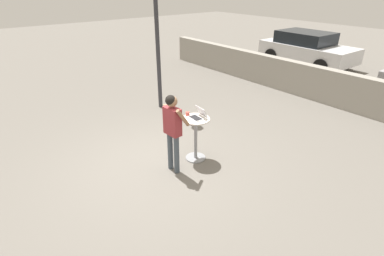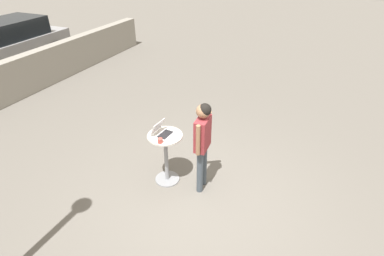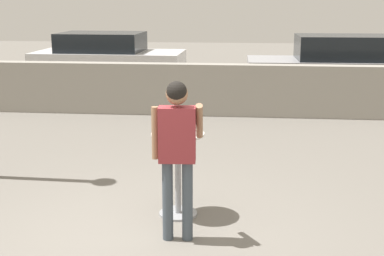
% 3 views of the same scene
% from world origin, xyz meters
% --- Properties ---
extents(ground_plane, '(50.00, 50.00, 0.00)m').
position_xyz_m(ground_plane, '(0.00, 0.00, 0.00)').
color(ground_plane, slate).
extents(cafe_table, '(0.60, 0.60, 0.98)m').
position_xyz_m(cafe_table, '(0.30, 0.79, 0.59)').
color(cafe_table, gray).
rests_on(cafe_table, ground_plane).
extents(laptop, '(0.35, 0.33, 0.23)m').
position_xyz_m(laptop, '(0.30, 0.84, 1.03)').
color(laptop, silver).
rests_on(laptop, cafe_table).
extents(coffee_mug, '(0.11, 0.08, 0.08)m').
position_xyz_m(coffee_mug, '(0.07, 0.75, 1.02)').
color(coffee_mug, '#C14C42').
rests_on(coffee_mug, cafe_table).
extents(standing_person, '(0.51, 0.38, 1.67)m').
position_xyz_m(standing_person, '(0.37, 0.14, 1.05)').
color(standing_person, '#424C56').
rests_on(standing_person, ground_plane).
extents(parked_car_near_street, '(4.41, 1.89, 1.55)m').
position_xyz_m(parked_car_near_street, '(3.35, 8.59, 0.79)').
color(parked_car_near_street, '#9E9EA3').
rests_on(parked_car_near_street, ground_plane).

